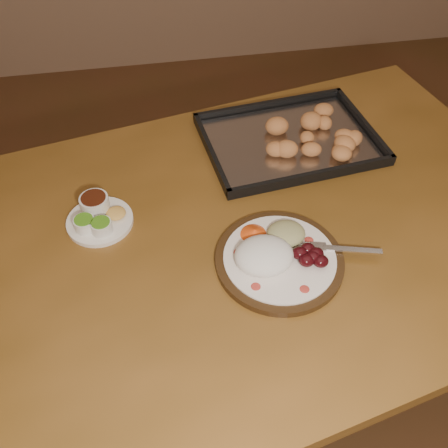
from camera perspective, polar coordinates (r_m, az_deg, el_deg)
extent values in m
plane|color=brown|center=(1.75, 6.52, -15.11)|extent=(4.00, 4.00, 0.00)
cube|color=brown|center=(1.08, -0.14, -1.99)|extent=(1.65, 1.19, 0.04)
cylinder|color=#472215|center=(1.83, 15.55, 4.84)|extent=(0.07, 0.07, 0.71)
cylinder|color=#311E0D|center=(1.01, 6.34, -4.16)|extent=(0.26, 0.26, 0.02)
cylinder|color=white|center=(1.01, 6.38, -3.86)|extent=(0.23, 0.23, 0.01)
ellipsoid|color=#B5342B|center=(0.96, 3.65, -7.15)|extent=(0.02, 0.02, 0.00)
ellipsoid|color=#B5342B|center=(0.96, 9.19, -7.36)|extent=(0.02, 0.02, 0.00)
ellipsoid|color=#B5342B|center=(1.04, 9.68, -1.82)|extent=(0.02, 0.02, 0.00)
ellipsoid|color=#B5342B|center=(1.01, 1.63, -3.26)|extent=(0.02, 0.02, 0.00)
ellipsoid|color=white|center=(0.99, 4.59, -3.62)|extent=(0.13, 0.11, 0.05)
ellipsoid|color=#440910|center=(0.99, 9.43, -4.12)|extent=(0.03, 0.03, 0.02)
ellipsoid|color=#440910|center=(1.00, 10.44, -3.38)|extent=(0.03, 0.03, 0.02)
ellipsoid|color=#440910|center=(1.01, 9.53, -2.81)|extent=(0.03, 0.03, 0.02)
ellipsoid|color=#440910|center=(0.99, 11.00, -4.21)|extent=(0.03, 0.03, 0.02)
ellipsoid|color=#440910|center=(1.00, 8.67, -3.31)|extent=(0.03, 0.03, 0.02)
ellipsoid|color=#440910|center=(1.00, 10.16, -3.75)|extent=(0.03, 0.03, 0.02)
ellipsoid|color=tan|center=(1.03, 7.10, -1.09)|extent=(0.09, 0.08, 0.03)
cone|color=#F15015|center=(1.03, 3.50, -0.95)|extent=(0.07, 0.08, 0.03)
cube|color=silver|center=(1.04, 14.32, -2.85)|extent=(0.12, 0.05, 0.00)
cube|color=silver|center=(1.03, 10.67, -2.54)|extent=(0.04, 0.03, 0.00)
cylinder|color=silver|center=(1.02, 9.45, -2.83)|extent=(0.03, 0.01, 0.00)
cylinder|color=silver|center=(1.02, 9.45, -2.58)|extent=(0.03, 0.01, 0.00)
cylinder|color=silver|center=(1.03, 9.44, -2.34)|extent=(0.03, 0.01, 0.00)
cylinder|color=silver|center=(1.03, 9.44, -2.10)|extent=(0.03, 0.01, 0.00)
cylinder|color=white|center=(1.11, -13.99, 0.31)|extent=(0.14, 0.14, 0.01)
cylinder|color=silver|center=(1.09, -15.63, 0.01)|extent=(0.04, 0.04, 0.03)
cylinder|color=#47891B|center=(1.08, -15.77, 0.50)|extent=(0.04, 0.04, 0.00)
cylinder|color=silver|center=(1.07, -13.82, -0.30)|extent=(0.04, 0.04, 0.03)
cylinder|color=#47891B|center=(1.07, -13.94, 0.18)|extent=(0.04, 0.04, 0.00)
cylinder|color=silver|center=(1.12, -14.54, 2.25)|extent=(0.06, 0.06, 0.04)
cylinder|color=#3C170A|center=(1.11, -14.71, 2.90)|extent=(0.05, 0.05, 0.00)
ellipsoid|color=#ECB453|center=(1.10, -12.25, 1.24)|extent=(0.04, 0.04, 0.02)
cube|color=black|center=(1.30, 7.46, 9.30)|extent=(0.46, 0.36, 0.01)
cube|color=black|center=(1.40, 5.18, 13.45)|extent=(0.42, 0.06, 0.02)
cube|color=black|center=(1.19, 10.23, 5.46)|extent=(0.42, 0.06, 0.02)
cube|color=black|center=(1.37, 15.64, 11.03)|extent=(0.05, 0.31, 0.02)
cube|color=black|center=(1.23, -1.47, 8.19)|extent=(0.05, 0.31, 0.02)
cube|color=silver|center=(1.29, 7.48, 9.50)|extent=(0.43, 0.33, 0.00)
ellipsoid|color=#D78E4B|center=(1.30, 9.74, 10.49)|extent=(0.05, 0.04, 0.03)
ellipsoid|color=#D78E4B|center=(1.34, 11.07, 11.54)|extent=(0.06, 0.06, 0.03)
ellipsoid|color=#D78E4B|center=(1.35, 7.97, 12.34)|extent=(0.06, 0.06, 0.03)
ellipsoid|color=#D78E4B|center=(1.32, 7.37, 11.56)|extent=(0.05, 0.05, 0.03)
ellipsoid|color=#D78E4B|center=(1.33, 5.01, 11.82)|extent=(0.06, 0.06, 0.03)
ellipsoid|color=#D78E4B|center=(1.29, 5.50, 10.53)|extent=(0.06, 0.06, 0.03)
ellipsoid|color=#D78E4B|center=(1.26, 2.65, 9.78)|extent=(0.06, 0.05, 0.03)
ellipsoid|color=#D78E4B|center=(1.24, 4.92, 9.03)|extent=(0.06, 0.05, 0.03)
ellipsoid|color=#D78E4B|center=(1.23, 3.86, 8.48)|extent=(0.06, 0.06, 0.03)
ellipsoid|color=#D78E4B|center=(1.22, 7.45, 7.84)|extent=(0.06, 0.06, 0.03)
ellipsoid|color=#D78E4B|center=(1.26, 8.47, 9.19)|extent=(0.05, 0.05, 0.03)
ellipsoid|color=#D78E4B|center=(1.27, 11.17, 9.12)|extent=(0.06, 0.06, 0.03)
ellipsoid|color=#D78E4B|center=(1.28, 11.00, 9.41)|extent=(0.06, 0.06, 0.03)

